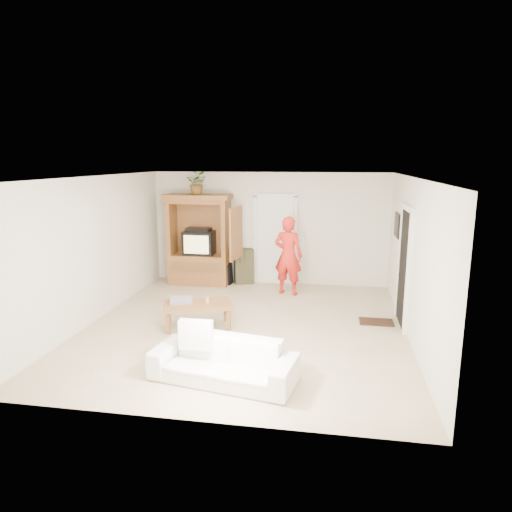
{
  "coord_description": "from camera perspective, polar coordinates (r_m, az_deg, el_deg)",
  "views": [
    {
      "loc": [
        1.45,
        -7.46,
        2.89
      ],
      "look_at": [
        0.09,
        0.6,
        1.15
      ],
      "focal_mm": 32.0,
      "sensor_mm": 36.0,
      "label": 1
    }
  ],
  "objects": [
    {
      "name": "doorway_right",
      "position": [
        8.37,
        18.07,
        -1.5
      ],
      "size": [
        0.05,
        0.9,
        2.04
      ],
      "primitive_type": "cube",
      "color": "black",
      "rests_on": "floor"
    },
    {
      "name": "candle",
      "position": [
        8.02,
        -6.12,
        -5.48
      ],
      "size": [
        0.08,
        0.08,
        0.1
      ],
      "primitive_type": "cylinder",
      "color": "tan",
      "rests_on": "coffee_table"
    },
    {
      "name": "floor",
      "position": [
        8.13,
        -1.37,
        -8.81
      ],
      "size": [
        6.0,
        6.0,
        0.0
      ],
      "primitive_type": "plane",
      "color": "tan",
      "rests_on": "ground"
    },
    {
      "name": "towel",
      "position": [
        8.1,
        -9.37,
        -5.46
      ],
      "size": [
        0.45,
        0.39,
        0.08
      ],
      "primitive_type": "cube",
      "rotation": [
        0.0,
        0.0,
        0.35
      ],
      "color": "#CD4451",
      "rests_on": "coffee_table"
    },
    {
      "name": "backpack_olive",
      "position": [
        10.79,
        -1.54,
        -1.25
      ],
      "size": [
        0.52,
        0.45,
        0.82
      ],
      "primitive_type": null,
      "rotation": [
        0.0,
        0.0,
        0.36
      ],
      "color": "#47442B",
      "rests_on": "floor"
    },
    {
      "name": "man",
      "position": [
        9.84,
        4.03,
        0.05
      ],
      "size": [
        0.7,
        0.54,
        1.71
      ],
      "primitive_type": "imported",
      "rotation": [
        0.0,
        0.0,
        2.9
      ],
      "color": "red",
      "rests_on": "floor"
    },
    {
      "name": "doormat",
      "position": [
        8.6,
        14.8,
        -7.97
      ],
      "size": [
        0.6,
        0.4,
        0.02
      ],
      "primitive_type": "cube",
      "color": "#382316",
      "rests_on": "floor"
    },
    {
      "name": "coffee_table",
      "position": [
        8.04,
        -7.31,
        -6.25
      ],
      "size": [
        1.32,
        0.99,
        0.44
      ],
      "rotation": [
        0.0,
        0.0,
        0.33
      ],
      "color": "brown",
      "rests_on": "floor"
    },
    {
      "name": "framed_picture",
      "position": [
        9.53,
        17.22,
        3.7
      ],
      "size": [
        0.03,
        0.6,
        0.48
      ],
      "primitive_type": "cube",
      "color": "black",
      "rests_on": "wall_right"
    },
    {
      "name": "wall_right",
      "position": [
        7.73,
        19.01,
        -0.51
      ],
      "size": [
        0.0,
        6.0,
        6.0
      ],
      "primitive_type": "plane",
      "rotation": [
        1.57,
        0.0,
        -1.57
      ],
      "color": "silver",
      "rests_on": "floor"
    },
    {
      "name": "backpack_black",
      "position": [
        10.76,
        -4.1,
        -2.27
      ],
      "size": [
        0.41,
        0.28,
        0.48
      ],
      "primitive_type": null,
      "rotation": [
        0.0,
        0.0,
        -0.13
      ],
      "color": "black",
      "rests_on": "floor"
    },
    {
      "name": "armoire",
      "position": [
        10.75,
        -6.97,
        1.31
      ],
      "size": [
        1.82,
        1.14,
        2.1
      ],
      "color": "#96572E",
      "rests_on": "floor"
    },
    {
      "name": "door_back",
      "position": [
        10.67,
        2.42,
        1.92
      ],
      "size": [
        0.85,
        0.05,
        2.04
      ],
      "primitive_type": "cube",
      "color": "white",
      "rests_on": "floor"
    },
    {
      "name": "ceiling",
      "position": [
        7.6,
        -1.47,
        9.83
      ],
      "size": [
        6.0,
        6.0,
        0.0
      ],
      "primitive_type": "plane",
      "rotation": [
        3.14,
        0.0,
        0.0
      ],
      "color": "white",
      "rests_on": "floor"
    },
    {
      "name": "plant",
      "position": [
        10.55,
        -7.35,
        9.04
      ],
      "size": [
        0.48,
        0.42,
        0.52
      ],
      "primitive_type": "imported",
      "rotation": [
        0.0,
        0.0,
        0.02
      ],
      "color": "#4C7238",
      "rests_on": "armoire"
    },
    {
      "name": "wall_back",
      "position": [
        10.68,
        1.65,
        3.45
      ],
      "size": [
        5.5,
        0.0,
        5.5
      ],
      "primitive_type": "plane",
      "rotation": [
        1.57,
        0.0,
        0.0
      ],
      "color": "silver",
      "rests_on": "floor"
    },
    {
      "name": "wall_front",
      "position": [
        4.95,
        -8.09,
        -6.84
      ],
      "size": [
        5.5,
        0.0,
        5.5
      ],
      "primitive_type": "plane",
      "rotation": [
        -1.57,
        0.0,
        0.0
      ],
      "color": "silver",
      "rests_on": "floor"
    },
    {
      "name": "wall_left",
      "position": [
        8.71,
        -19.49,
        0.8
      ],
      "size": [
        0.0,
        6.0,
        6.0
      ],
      "primitive_type": "plane",
      "rotation": [
        1.57,
        0.0,
        1.57
      ],
      "color": "silver",
      "rests_on": "floor"
    },
    {
      "name": "sofa",
      "position": [
        6.2,
        -4.1,
        -12.93
      ],
      "size": [
        2.02,
        1.08,
        0.56
      ],
      "primitive_type": "imported",
      "rotation": [
        0.0,
        0.0,
        -0.18
      ],
      "color": "white",
      "rests_on": "floor"
    }
  ]
}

